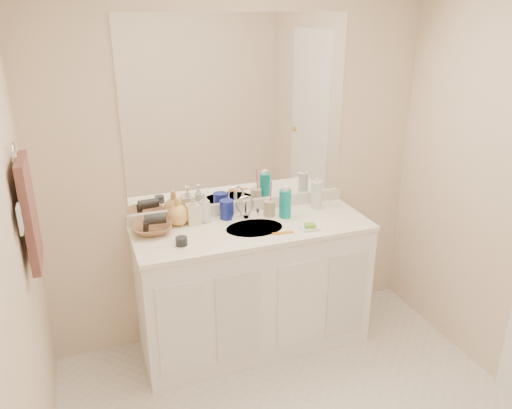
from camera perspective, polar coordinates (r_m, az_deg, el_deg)
The scene contains 25 objects.
wall_back at distance 3.32m, azimuth -1.94°, elevation 4.34°, with size 2.60×0.02×2.40m, color beige.
wall_left at distance 1.99m, azimuth -26.77°, elevation -10.38°, with size 0.02×2.60×2.40m, color beige.
vanity_cabinet at distance 3.40m, azimuth -0.30°, elevation -9.57°, with size 1.50×0.55×0.85m, color white.
countertop at distance 3.19m, azimuth -0.31°, elevation -2.78°, with size 1.52×0.57×0.03m, color white.
backsplash at distance 3.40m, azimuth -1.80°, elevation -0.25°, with size 1.52×0.03×0.08m, color silver.
sink_basin at distance 3.17m, azimuth -0.19°, elevation -2.87°, with size 0.37×0.37×0.02m, color #B8AFA1.
faucet at distance 3.30m, azimuth -1.26°, elevation -0.61°, with size 0.02×0.02×0.11m, color silver.
mirror at distance 3.22m, azimuth -1.99°, elevation 10.44°, with size 1.48×0.01×1.20m, color white.
blue_mug at distance 3.29m, azimuth -3.36°, elevation -0.56°, with size 0.09×0.09×0.13m, color navy.
tan_cup at distance 3.33m, azimuth 1.51°, elevation -0.45°, with size 0.08×0.08×0.10m, color tan.
toothbrush at distance 3.30m, azimuth 1.69°, elevation 1.15°, with size 0.01×0.01×0.19m, color #E53C92.
mouthwash_bottle at distance 3.30m, azimuth 3.35°, elevation 0.09°, with size 0.08×0.08×0.19m, color #0B8989.
clear_pump_bottle at distance 3.48m, azimuth 6.91°, elevation 1.12°, with size 0.07×0.07×0.19m, color silver.
soap_dish at distance 3.16m, azimuth 6.15°, elevation -2.70°, with size 0.11×0.09×0.01m, color white.
green_soap at distance 3.16m, azimuth 6.16°, elevation -2.41°, with size 0.07×0.05×0.02m, color #6BB82C.
orange_comb at distance 3.09m, azimuth 3.10°, elevation -3.26°, with size 0.13×0.03×0.01m, color orange.
dark_jar at distance 2.97m, azimuth -8.51°, elevation -4.17°, with size 0.07×0.07×0.05m, color black.
soap_bottle_white at distance 3.24m, azimuth -5.86°, elevation -0.32°, with size 0.08×0.08×0.20m, color silver.
soap_bottle_cream at distance 3.22m, azimuth -7.14°, elevation -0.54°, with size 0.09×0.09×0.20m, color beige.
soap_bottle_yellow at distance 3.22m, azimuth -8.92°, elevation -0.75°, with size 0.14×0.14×0.18m, color #E1A957.
wicker_basket at distance 3.15m, azimuth -11.73°, elevation -2.68°, with size 0.24×0.24×0.06m, color brown.
hair_dryer at distance 3.13m, azimuth -11.45°, elevation -1.62°, with size 0.07×0.07×0.13m, color black.
towel_ring at distance 2.58m, azimuth -25.92°, elevation 5.26°, with size 0.11×0.11×0.01m, color silver.
hand_towel at distance 2.67m, azimuth -24.47°, elevation -0.87°, with size 0.04×0.32×0.55m, color #492B27.
switch_plate at distance 2.47m, azimuth -25.37°, elevation -1.52°, with size 0.01×0.09×0.13m, color silver.
Camera 1 is at (-0.99, -1.71, 2.18)m, focal length 35.00 mm.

